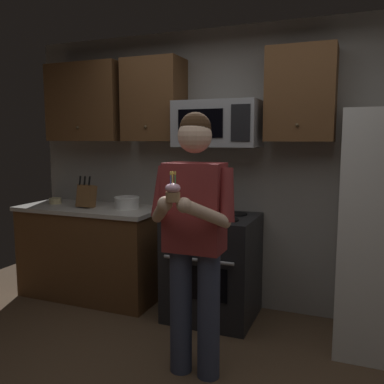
# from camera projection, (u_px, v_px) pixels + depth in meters

# --- Properties ---
(wall_back) EXTENTS (4.40, 0.10, 2.60)m
(wall_back) POSITION_uv_depth(u_px,v_px,m) (242.00, 170.00, 3.87)
(wall_back) COLOR gray
(wall_back) RESTS_ON ground
(oven_range) EXTENTS (0.76, 0.70, 0.93)m
(oven_range) POSITION_uv_depth(u_px,v_px,m) (212.00, 266.00, 3.67)
(oven_range) COLOR black
(oven_range) RESTS_ON ground
(microwave) EXTENTS (0.74, 0.41, 0.40)m
(microwave) POSITION_uv_depth(u_px,v_px,m) (218.00, 124.00, 3.62)
(microwave) COLOR #9EA0A5
(cabinet_row_upper) EXTENTS (2.78, 0.36, 0.76)m
(cabinet_row_upper) POSITION_uv_depth(u_px,v_px,m) (161.00, 100.00, 3.85)
(cabinet_row_upper) COLOR brown
(counter_left) EXTENTS (1.44, 0.66, 0.92)m
(counter_left) POSITION_uv_depth(u_px,v_px,m) (92.00, 251.00, 4.17)
(counter_left) COLOR brown
(counter_left) RESTS_ON ground
(knife_block) EXTENTS (0.16, 0.15, 0.32)m
(knife_block) POSITION_uv_depth(u_px,v_px,m) (86.00, 196.00, 4.05)
(knife_block) COLOR brown
(knife_block) RESTS_ON counter_left
(bowl_large_white) EXTENTS (0.25, 0.25, 0.11)m
(bowl_large_white) POSITION_uv_depth(u_px,v_px,m) (127.00, 202.00, 3.99)
(bowl_large_white) COLOR white
(bowl_large_white) RESTS_ON counter_left
(bowl_small_colored) EXTENTS (0.13, 0.13, 0.06)m
(bowl_small_colored) POSITION_uv_depth(u_px,v_px,m) (55.00, 201.00, 4.29)
(bowl_small_colored) COLOR beige
(bowl_small_colored) RESTS_ON counter_left
(person) EXTENTS (0.60, 0.48, 1.76)m
(person) POSITION_uv_depth(u_px,v_px,m) (194.00, 231.00, 2.68)
(person) COLOR #383F59
(person) RESTS_ON ground
(cupcake) EXTENTS (0.09, 0.09, 0.17)m
(cupcake) POSITION_uv_depth(u_px,v_px,m) (173.00, 192.00, 2.34)
(cupcake) COLOR #A87F56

